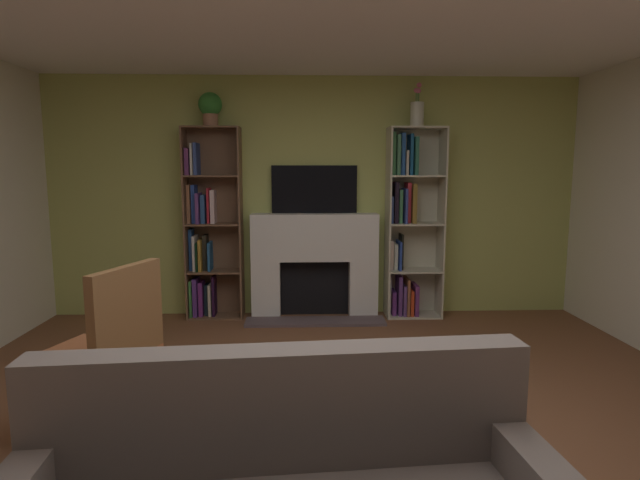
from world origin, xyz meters
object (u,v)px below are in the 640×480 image
Objects in this scene: bookshelf_left at (208,232)px; armchair at (102,351)px; bookshelf_right at (407,225)px; coffee_table at (292,423)px; tv at (314,189)px; potted_plant at (210,107)px; vase_with_flowers at (417,112)px; fireplace at (315,262)px.

armchair is at bearing -94.01° from bookshelf_left.
bookshelf_right is 3.33m from coffee_table.
armchair reaches higher than coffee_table.
tv is 0.45× the size of bookshelf_right.
armchair is at bearing -133.06° from bookshelf_right.
vase_with_flowers is at bearing -0.01° from potted_plant.
fireplace is at bearing 86.45° from coffee_table.
tv is 3.03m from armchair.
potted_plant is at bearing -33.24° from bookshelf_left.
bookshelf_left is at bearing 146.76° from potted_plant.
potted_plant is (-2.08, -0.03, 1.23)m from bookshelf_right.
vase_with_flowers reaches higher than fireplace.
potted_plant is 3.01m from armchair.
bookshelf_right is at bearing 0.12° from fireplace.
fireplace is 4.24× the size of potted_plant.
vase_with_flowers is at bearing -1.23° from bookshelf_left.
fireplace is 1.59× the size of tv.
coffee_table is (-1.19, -3.04, -0.66)m from bookshelf_right.
fireplace is at bearing 1.24° from potted_plant.
potted_plant is (-1.07, -0.02, 1.63)m from fireplace.
coffee_table is at bearing -93.44° from tv.
bookshelf_left is 2.15m from bookshelf_right.
bookshelf_left is at bearing 85.99° from armchair.
vase_with_flowers reaches higher than coffee_table.
potted_plant reaches higher than fireplace.
bookshelf_left is at bearing 178.77° from vase_with_flowers.
coffee_table is (1.13, -0.55, -0.18)m from armchair.
fireplace is at bearing -1.21° from bookshelf_left.
potted_plant is at bearing -173.62° from tv.
bookshelf_left is 2.55m from armchair.
bookshelf_left is 2.55m from vase_with_flowers.
armchair is 1.27m from coffee_table.
potted_plant is 0.76× the size of vase_with_flowers.
potted_plant is (-1.07, -0.12, 0.85)m from tv.
vase_with_flowers is at bearing -1.25° from fireplace.
bookshelf_left is 1.94× the size of armchair.
bookshelf_left reaches higher than tv.
tv is 1.08m from bookshelf_right.
bookshelf_right reaches higher than tv.
bookshelf_right is 5.90× the size of potted_plant.
coffee_table is at bearing -112.70° from vase_with_flowers.
armchair is (-1.32, -2.58, -0.86)m from tv.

